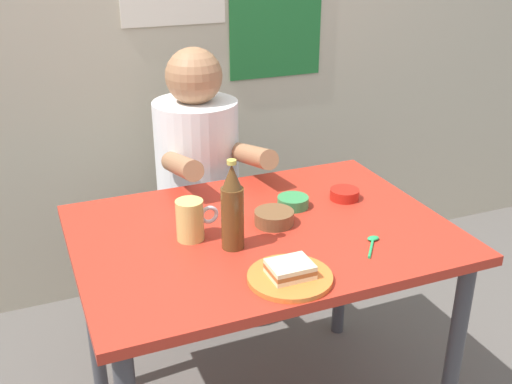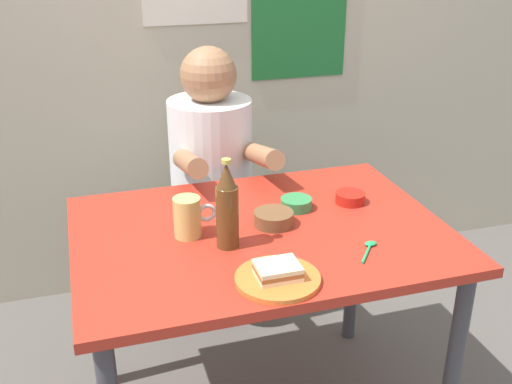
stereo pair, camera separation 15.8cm
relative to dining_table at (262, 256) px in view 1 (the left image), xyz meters
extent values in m
cube|color=#1E6B2D|center=(0.49, 1.01, 0.56)|extent=(0.44, 0.01, 0.53)
cube|color=#B72D1E|center=(0.00, 0.00, 0.08)|extent=(1.10, 0.80, 0.03)
cylinder|color=#3F3F44|center=(0.49, -0.34, -0.29)|extent=(0.05, 0.05, 0.71)
cylinder|color=#3F3F44|center=(-0.49, 0.34, -0.29)|extent=(0.05, 0.05, 0.71)
cylinder|color=#3F3F44|center=(0.49, 0.34, -0.29)|extent=(0.05, 0.05, 0.71)
cylinder|color=#4C4C51|center=(-0.01, 0.63, -0.44)|extent=(0.08, 0.08, 0.41)
cylinder|color=#2D2D33|center=(-0.01, 0.63, -0.22)|extent=(0.34, 0.34, 0.04)
cylinder|color=white|center=(-0.01, 0.63, 0.06)|extent=(0.32, 0.32, 0.52)
sphere|color=#A0704C|center=(-0.01, 0.63, 0.42)|extent=(0.21, 0.21, 0.21)
cylinder|color=#A0704C|center=(-0.14, 0.38, 0.18)|extent=(0.07, 0.31, 0.14)
cylinder|color=#A0704C|center=(0.12, 0.38, 0.18)|extent=(0.07, 0.31, 0.14)
cylinder|color=orange|center=(-0.04, -0.29, 0.10)|extent=(0.22, 0.22, 0.01)
cube|color=beige|center=(-0.04, -0.29, 0.11)|extent=(0.11, 0.09, 0.01)
cube|color=#9E592D|center=(-0.04, -0.29, 0.13)|extent=(0.11, 0.09, 0.01)
cube|color=beige|center=(-0.04, -0.29, 0.14)|extent=(0.11, 0.09, 0.01)
cylinder|color=#D1BC66|center=(-0.22, 0.02, 0.15)|extent=(0.08, 0.08, 0.12)
torus|color=silver|center=(-0.16, 0.02, 0.16)|extent=(0.06, 0.01, 0.06)
cylinder|color=#593819|center=(-0.12, -0.07, 0.18)|extent=(0.06, 0.06, 0.18)
cone|color=#593819|center=(-0.12, -0.07, 0.31)|extent=(0.05, 0.05, 0.07)
cylinder|color=#BFB74C|center=(-0.12, -0.07, 0.35)|extent=(0.03, 0.03, 0.01)
cylinder|color=#B21E14|center=(0.33, 0.10, 0.11)|extent=(0.10, 0.10, 0.03)
cylinder|color=maroon|center=(0.33, 0.10, 0.12)|extent=(0.08, 0.08, 0.02)
cylinder|color=brown|center=(0.05, 0.02, 0.11)|extent=(0.12, 0.12, 0.04)
cylinder|color=brown|center=(0.05, 0.02, 0.12)|extent=(0.10, 0.10, 0.02)
cylinder|color=#388C4C|center=(0.15, 0.10, 0.11)|extent=(0.10, 0.10, 0.03)
cylinder|color=#5B643A|center=(0.15, 0.10, 0.12)|extent=(0.08, 0.08, 0.02)
cylinder|color=#26A559|center=(0.23, -0.23, 0.10)|extent=(0.07, 0.09, 0.01)
ellipsoid|color=#26A559|center=(0.27, -0.19, 0.10)|extent=(0.04, 0.02, 0.01)
camera|label=1|loc=(-0.63, -1.48, 0.93)|focal=42.69mm
camera|label=2|loc=(-0.48, -1.54, 0.93)|focal=42.69mm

